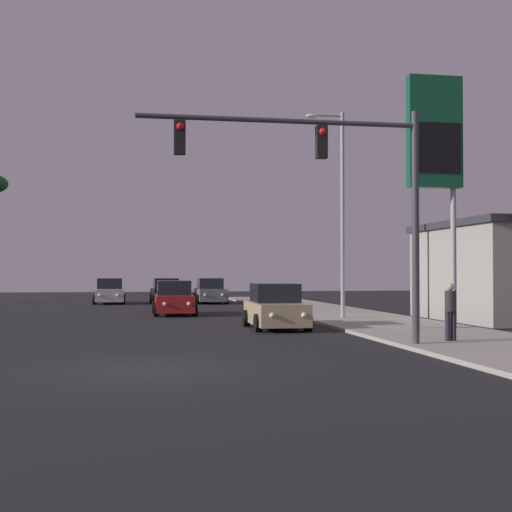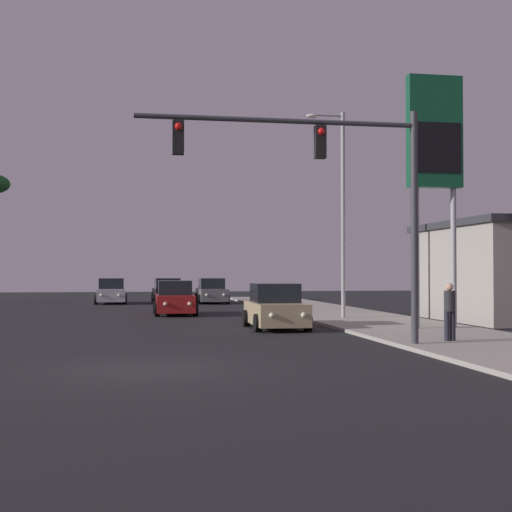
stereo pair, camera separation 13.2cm
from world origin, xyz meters
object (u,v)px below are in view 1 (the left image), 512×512
(traffic_light_mast, at_px, (337,176))
(pedestrian_on_sidewalk, at_px, (450,309))
(street_lamp, at_px, (340,203))
(car_silver, at_px, (110,292))
(car_grey, at_px, (210,292))
(car_tan, at_px, (275,308))
(car_black, at_px, (166,292))
(car_red, at_px, (174,299))
(gas_station_sign, at_px, (435,146))

(traffic_light_mast, xyz_separation_m, pedestrian_on_sidewalk, (3.57, 0.56, -3.72))
(street_lamp, bearing_deg, car_silver, 119.71)
(car_grey, distance_m, car_tan, 21.53)
(pedestrian_on_sidewalk, bearing_deg, car_grey, 97.82)
(pedestrian_on_sidewalk, bearing_deg, car_black, 103.33)
(traffic_light_mast, xyz_separation_m, street_lamp, (3.45, 11.22, 0.36))
(street_lamp, bearing_deg, car_black, 110.34)
(car_black, bearing_deg, car_silver, -4.71)
(car_black, relative_size, car_tan, 1.00)
(car_black, xyz_separation_m, car_red, (-0.23, -12.83, 0.00))
(car_tan, xyz_separation_m, traffic_light_mast, (0.26, -7.18, 3.99))
(car_red, bearing_deg, car_silver, -73.90)
(car_silver, distance_m, car_tan, 23.21)
(car_black, xyz_separation_m, car_tan, (2.97, -22.06, 0.00))
(car_red, bearing_deg, car_tan, 110.29)
(car_red, height_order, pedestrian_on_sidewalk, pedestrian_on_sidewalk)
(traffic_light_mast, relative_size, gas_station_sign, 0.87)
(car_grey, bearing_deg, traffic_light_mast, 90.43)
(street_lamp, distance_m, gas_station_sign, 6.60)
(car_tan, bearing_deg, car_grey, -89.02)
(car_silver, relative_size, car_red, 1.00)
(traffic_light_mast, distance_m, gas_station_sign, 7.39)
(car_silver, height_order, pedestrian_on_sidewalk, pedestrian_on_sidewalk)
(car_silver, relative_size, pedestrian_on_sidewalk, 2.59)
(car_grey, bearing_deg, pedestrian_on_sidewalk, 97.66)
(traffic_light_mast, bearing_deg, car_red, 101.90)
(car_silver, bearing_deg, traffic_light_mast, 101.82)
(car_silver, bearing_deg, car_grey, 172.50)
(car_silver, bearing_deg, gas_station_sign, 114.82)
(street_lamp, bearing_deg, car_red, 143.11)
(car_silver, height_order, street_lamp, street_lamp)
(car_grey, bearing_deg, car_tan, 89.94)
(car_red, relative_size, car_tan, 1.00)
(car_grey, xyz_separation_m, car_silver, (-6.63, 0.71, 0.00))
(car_red, height_order, gas_station_sign, gas_station_sign)
(car_tan, bearing_deg, car_silver, -72.43)
(car_grey, height_order, car_tan, same)
(car_grey, relative_size, car_black, 0.99)
(car_grey, distance_m, car_black, 2.98)
(gas_station_sign, bearing_deg, car_silver, 116.24)
(car_tan, relative_size, street_lamp, 0.48)
(car_tan, xyz_separation_m, street_lamp, (3.71, 4.05, 4.36))
(car_black, height_order, gas_station_sign, gas_station_sign)
(car_tan, bearing_deg, traffic_light_mast, 92.92)
(car_grey, distance_m, street_lamp, 18.40)
(car_grey, xyz_separation_m, traffic_light_mast, (0.29, -28.71, 3.99))
(car_silver, bearing_deg, pedestrian_on_sidewalk, 108.56)
(car_silver, bearing_deg, car_red, 103.50)
(car_grey, relative_size, car_silver, 1.00)
(car_red, bearing_deg, street_lamp, 144.28)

